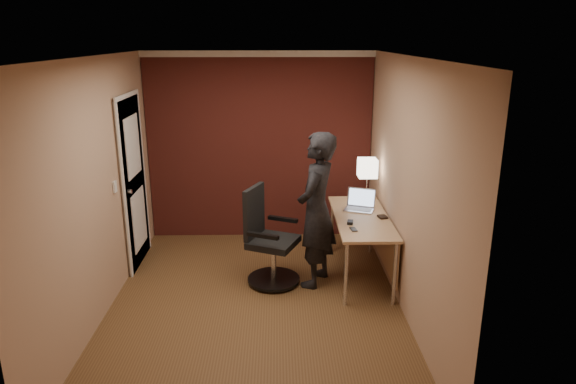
{
  "coord_description": "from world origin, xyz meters",
  "views": [
    {
      "loc": [
        0.24,
        -4.79,
        2.68
      ],
      "look_at": [
        0.35,
        0.55,
        1.05
      ],
      "focal_mm": 32.0,
      "sensor_mm": 36.0,
      "label": 1
    }
  ],
  "objects_px": {
    "phone": "(354,229)",
    "wallet": "(383,217)",
    "laptop": "(360,204)",
    "person": "(316,210)",
    "office_chair": "(268,242)",
    "mouse": "(350,222)",
    "desk_lamp": "(367,169)",
    "desk": "(367,227)"
  },
  "relations": [
    {
      "from": "desk_lamp",
      "to": "office_chair",
      "type": "distance_m",
      "value": 1.53
    },
    {
      "from": "desk_lamp",
      "to": "person",
      "type": "bearing_deg",
      "value": -133.36
    },
    {
      "from": "laptop",
      "to": "person",
      "type": "bearing_deg",
      "value": -142.09
    },
    {
      "from": "desk_lamp",
      "to": "person",
      "type": "distance_m",
      "value": 1.01
    },
    {
      "from": "desk",
      "to": "wallet",
      "type": "relative_size",
      "value": 13.64
    },
    {
      "from": "desk",
      "to": "mouse",
      "type": "height_order",
      "value": "mouse"
    },
    {
      "from": "laptop",
      "to": "person",
      "type": "relative_size",
      "value": 0.23
    },
    {
      "from": "desk",
      "to": "wallet",
      "type": "bearing_deg",
      "value": -19.82
    },
    {
      "from": "office_chair",
      "to": "mouse",
      "type": "bearing_deg",
      "value": -6.1
    },
    {
      "from": "laptop",
      "to": "wallet",
      "type": "height_order",
      "value": "laptop"
    },
    {
      "from": "desk",
      "to": "desk_lamp",
      "type": "height_order",
      "value": "desk_lamp"
    },
    {
      "from": "desk_lamp",
      "to": "desk",
      "type": "bearing_deg",
      "value": -97.2
    },
    {
      "from": "office_chair",
      "to": "person",
      "type": "relative_size",
      "value": 0.63
    },
    {
      "from": "desk",
      "to": "laptop",
      "type": "distance_m",
      "value": 0.33
    },
    {
      "from": "phone",
      "to": "office_chair",
      "type": "bearing_deg",
      "value": 155.29
    },
    {
      "from": "mouse",
      "to": "person",
      "type": "xyz_separation_m",
      "value": [
        -0.36,
        0.07,
        0.12
      ]
    },
    {
      "from": "laptop",
      "to": "mouse",
      "type": "bearing_deg",
      "value": -110.34
    },
    {
      "from": "mouse",
      "to": "office_chair",
      "type": "relative_size",
      "value": 0.09
    },
    {
      "from": "phone",
      "to": "wallet",
      "type": "height_order",
      "value": "wallet"
    },
    {
      "from": "person",
      "to": "mouse",
      "type": "bearing_deg",
      "value": 102.76
    },
    {
      "from": "desk",
      "to": "person",
      "type": "distance_m",
      "value": 0.67
    },
    {
      "from": "mouse",
      "to": "phone",
      "type": "xyz_separation_m",
      "value": [
        0.01,
        -0.18,
        -0.01
      ]
    },
    {
      "from": "laptop",
      "to": "phone",
      "type": "relative_size",
      "value": 3.48
    },
    {
      "from": "mouse",
      "to": "wallet",
      "type": "relative_size",
      "value": 0.91
    },
    {
      "from": "mouse",
      "to": "wallet",
      "type": "distance_m",
      "value": 0.43
    },
    {
      "from": "desk",
      "to": "office_chair",
      "type": "xyz_separation_m",
      "value": [
        -1.13,
        -0.14,
        -0.12
      ]
    },
    {
      "from": "wallet",
      "to": "mouse",
      "type": "bearing_deg",
      "value": -155.12
    },
    {
      "from": "desk_lamp",
      "to": "laptop",
      "type": "relative_size",
      "value": 1.34
    },
    {
      "from": "desk",
      "to": "person",
      "type": "height_order",
      "value": "person"
    },
    {
      "from": "wallet",
      "to": "office_chair",
      "type": "xyz_separation_m",
      "value": [
        -1.29,
        -0.08,
        -0.26
      ]
    },
    {
      "from": "wallet",
      "to": "person",
      "type": "height_order",
      "value": "person"
    },
    {
      "from": "phone",
      "to": "person",
      "type": "height_order",
      "value": "person"
    },
    {
      "from": "desk",
      "to": "office_chair",
      "type": "bearing_deg",
      "value": -172.91
    },
    {
      "from": "laptop",
      "to": "person",
      "type": "distance_m",
      "value": 0.7
    },
    {
      "from": "desk_lamp",
      "to": "office_chair",
      "type": "bearing_deg",
      "value": -150.55
    },
    {
      "from": "laptop",
      "to": "mouse",
      "type": "xyz_separation_m",
      "value": [
        -0.18,
        -0.49,
        -0.05
      ]
    },
    {
      "from": "wallet",
      "to": "desk_lamp",
      "type": "bearing_deg",
      "value": 98.46
    },
    {
      "from": "laptop",
      "to": "wallet",
      "type": "xyz_separation_m",
      "value": [
        0.21,
        -0.31,
        -0.05
      ]
    },
    {
      "from": "wallet",
      "to": "person",
      "type": "distance_m",
      "value": 0.77
    },
    {
      "from": "wallet",
      "to": "laptop",
      "type": "bearing_deg",
      "value": 123.14
    },
    {
      "from": "desk",
      "to": "mouse",
      "type": "bearing_deg",
      "value": -134.57
    },
    {
      "from": "phone",
      "to": "wallet",
      "type": "relative_size",
      "value": 1.05
    }
  ]
}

